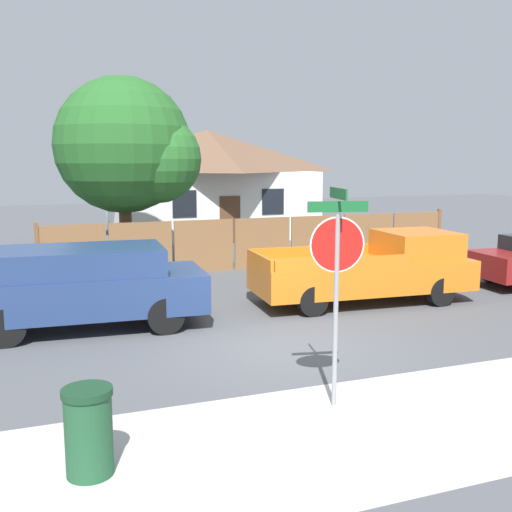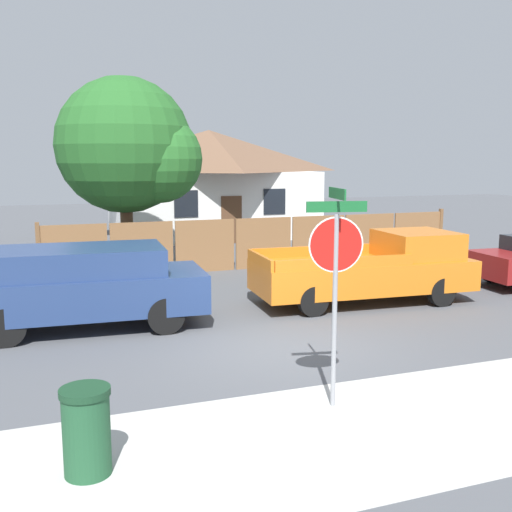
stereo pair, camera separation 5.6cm
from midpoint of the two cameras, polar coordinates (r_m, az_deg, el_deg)
name	(u,v)px [view 2 (the right image)]	position (r m, az deg, el deg)	size (l,w,h in m)	color
ground_plane	(283,347)	(11.44, 2.75, -8.66)	(80.00, 80.00, 0.00)	#4C4F54
sidewalk_strip	(388,425)	(8.46, 12.64, -15.45)	(36.00, 3.20, 0.01)	#B2B2AD
wooden_fence	(264,243)	(19.49, 0.81, 1.26)	(13.93, 0.12, 1.74)	brown
house	(209,181)	(28.37, -4.40, 7.15)	(9.35, 7.21, 4.86)	white
oak_tree	(131,149)	(19.47, -11.70, 9.99)	(4.47, 4.26, 6.08)	brown
red_suv	(85,284)	(12.94, -15.86, -2.57)	(4.99, 2.33, 1.71)	navy
orange_pickup	(373,269)	(15.06, 11.17, -1.22)	(5.48, 2.31, 1.73)	orange
stop_sign	(336,261)	(8.36, 7.79, -0.51)	(0.84, 0.76, 3.12)	gray
trash_bin	(87,431)	(7.18, -15.61, -15.75)	(0.56, 0.56, 1.01)	#1E4C2D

